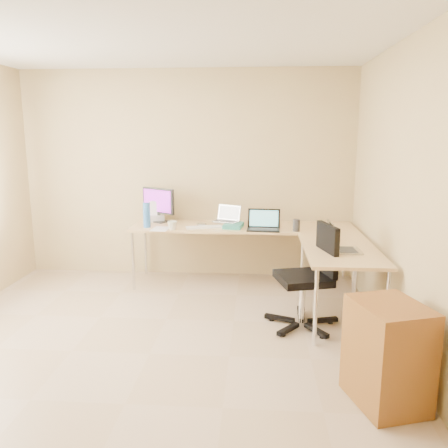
# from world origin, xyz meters

# --- Properties ---
(floor) EXTENTS (4.50, 4.50, 0.00)m
(floor) POSITION_xyz_m (0.00, 0.00, 0.00)
(floor) COLOR tan
(floor) RESTS_ON ground
(ceiling) EXTENTS (4.50, 4.50, 0.00)m
(ceiling) POSITION_xyz_m (0.00, 0.00, 2.60)
(ceiling) COLOR white
(ceiling) RESTS_ON ground
(wall_back) EXTENTS (4.50, 0.00, 4.50)m
(wall_back) POSITION_xyz_m (0.00, 2.25, 1.30)
(wall_back) COLOR tan
(wall_back) RESTS_ON ground
(wall_right) EXTENTS (0.00, 4.50, 4.50)m
(wall_right) POSITION_xyz_m (2.10, 0.00, 1.30)
(wall_right) COLOR tan
(wall_right) RESTS_ON ground
(desk_main) EXTENTS (2.65, 0.70, 0.73)m
(desk_main) POSITION_xyz_m (0.72, 1.85, 0.36)
(desk_main) COLOR tan
(desk_main) RESTS_ON ground
(desk_return) EXTENTS (0.70, 1.30, 0.73)m
(desk_return) POSITION_xyz_m (1.70, 0.85, 0.36)
(desk_return) COLOR tan
(desk_return) RESTS_ON ground
(monitor) EXTENTS (0.51, 0.40, 0.43)m
(monitor) POSITION_xyz_m (-0.33, 2.02, 0.94)
(monitor) COLOR black
(monitor) RESTS_ON desk_main
(book_stack) EXTENTS (0.25, 0.31, 0.05)m
(book_stack) POSITION_xyz_m (0.61, 1.74, 0.75)
(book_stack) COLOR #27796B
(book_stack) RESTS_ON desk_main
(laptop_center) EXTENTS (0.36, 0.33, 0.19)m
(laptop_center) POSITION_xyz_m (0.53, 1.84, 0.87)
(laptop_center) COLOR #B6B6B8
(laptop_center) RESTS_ON desk_main
(laptop_black) EXTENTS (0.39, 0.29, 0.23)m
(laptop_black) POSITION_xyz_m (0.97, 1.62, 0.85)
(laptop_black) COLOR black
(laptop_black) RESTS_ON desk_main
(keyboard) EXTENTS (0.43, 0.24, 0.02)m
(keyboard) POSITION_xyz_m (0.27, 1.69, 0.74)
(keyboard) COLOR white
(keyboard) RESTS_ON desk_main
(mouse) EXTENTS (0.09, 0.06, 0.03)m
(mouse) POSITION_xyz_m (1.08, 1.75, 0.75)
(mouse) COLOR white
(mouse) RESTS_ON desk_main
(mug) EXTENTS (0.14, 0.14, 0.10)m
(mug) POSITION_xyz_m (-0.08, 1.55, 0.78)
(mug) COLOR silver
(mug) RESTS_ON desk_main
(cd_stack) EXTENTS (0.13, 0.13, 0.03)m
(cd_stack) POSITION_xyz_m (0.23, 1.80, 0.74)
(cd_stack) COLOR #BBBBBB
(cd_stack) RESTS_ON desk_main
(water_bottle) EXTENTS (0.10, 0.10, 0.29)m
(water_bottle) POSITION_xyz_m (-0.40, 1.68, 0.88)
(water_bottle) COLOR #2E64AB
(water_bottle) RESTS_ON desk_main
(papers) EXTENTS (0.21, 0.28, 0.01)m
(papers) POSITION_xyz_m (-0.22, 1.59, 0.73)
(papers) COLOR silver
(papers) RESTS_ON desk_main
(white_box) EXTENTS (0.28, 0.24, 0.09)m
(white_box) POSITION_xyz_m (-0.40, 2.05, 0.77)
(white_box) COLOR silver
(white_box) RESTS_ON desk_main
(desk_fan) EXTENTS (0.20, 0.20, 0.24)m
(desk_fan) POSITION_xyz_m (-0.40, 2.05, 0.85)
(desk_fan) COLOR white
(desk_fan) RESTS_ON desk_main
(black_cup) EXTENTS (0.09, 0.09, 0.13)m
(black_cup) POSITION_xyz_m (1.33, 1.58, 0.80)
(black_cup) COLOR #292626
(black_cup) RESTS_ON desk_main
(laptop_return) EXTENTS (0.36, 0.29, 0.23)m
(laptop_return) POSITION_xyz_m (1.71, 0.72, 0.85)
(laptop_return) COLOR #B2B2B2
(laptop_return) RESTS_ON desk_return
(office_chair) EXTENTS (0.74, 0.74, 1.00)m
(office_chair) POSITION_xyz_m (1.33, 0.65, 0.50)
(office_chair) COLOR black
(office_chair) RESTS_ON ground
(cabinet) EXTENTS (0.55, 0.62, 0.71)m
(cabinet) POSITION_xyz_m (1.78, -0.57, 0.36)
(cabinet) COLOR #AA7C3F
(cabinet) RESTS_ON ground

